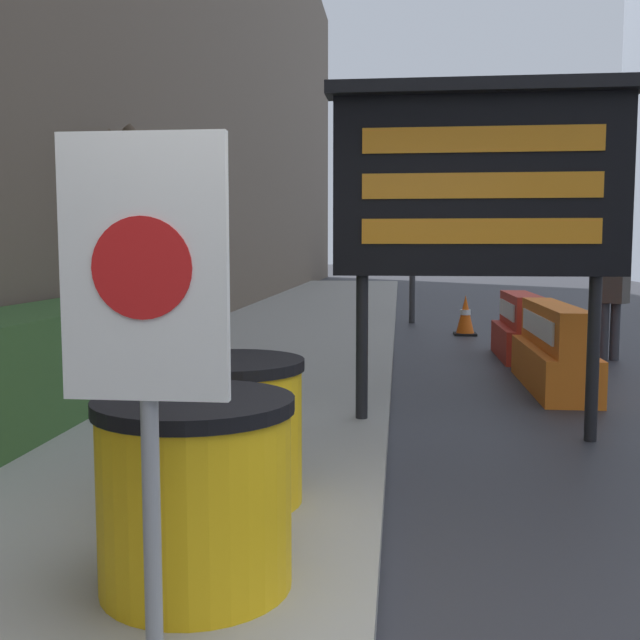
# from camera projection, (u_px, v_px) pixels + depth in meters

# --- Properties ---
(hedge_strip) EXTENTS (0.90, 5.96, 0.89)m
(hedge_strip) POSITION_uv_depth(u_px,v_px,m) (23.00, 368.00, 5.98)
(hedge_strip) COLOR #335628
(hedge_strip) RESTS_ON sidewalk_left
(bare_tree) EXTENTS (1.71, 1.85, 3.09)m
(bare_tree) POSITION_uv_depth(u_px,v_px,m) (172.00, 236.00, 9.48)
(bare_tree) COLOR #4C3D2D
(bare_tree) RESTS_ON sidewalk_left
(barrel_drum_foreground) EXTENTS (0.83, 0.83, 0.80)m
(barrel_drum_foreground) POSITION_uv_depth(u_px,v_px,m) (195.00, 492.00, 3.11)
(barrel_drum_foreground) COLOR yellow
(barrel_drum_foreground) RESTS_ON sidewalk_left
(barrel_drum_middle) EXTENTS (0.83, 0.83, 0.80)m
(barrel_drum_middle) POSITION_uv_depth(u_px,v_px,m) (230.00, 430.00, 4.14)
(barrel_drum_middle) COLOR yellow
(barrel_drum_middle) RESTS_ON sidewalk_left
(warning_sign) EXTENTS (0.55, 0.08, 1.78)m
(warning_sign) POSITION_uv_depth(u_px,v_px,m) (145.00, 309.00, 2.41)
(warning_sign) COLOR gray
(warning_sign) RESTS_ON sidewalk_left
(message_board) EXTENTS (2.42, 0.36, 2.83)m
(message_board) POSITION_uv_depth(u_px,v_px,m) (479.00, 183.00, 5.89)
(message_board) COLOR black
(message_board) RESTS_ON ground_plane
(jersey_barrier_orange_near) EXTENTS (0.57, 2.19, 0.93)m
(jersey_barrier_orange_near) POSITION_uv_depth(u_px,v_px,m) (553.00, 352.00, 8.16)
(jersey_barrier_orange_near) COLOR orange
(jersey_barrier_orange_near) RESTS_ON ground_plane
(jersey_barrier_red_striped) EXTENTS (0.61, 1.64, 0.90)m
(jersey_barrier_red_striped) POSITION_uv_depth(u_px,v_px,m) (520.00, 330.00, 10.40)
(jersey_barrier_red_striped) COLOR red
(jersey_barrier_red_striped) RESTS_ON ground_plane
(traffic_cone_near) EXTENTS (0.39, 0.39, 0.70)m
(traffic_cone_near) POSITION_uv_depth(u_px,v_px,m) (465.00, 316.00, 13.08)
(traffic_cone_near) COLOR black
(traffic_cone_near) RESTS_ON ground_plane
(traffic_light_near_curb) EXTENTS (0.28, 0.44, 3.42)m
(traffic_light_near_curb) POSITION_uv_depth(u_px,v_px,m) (413.00, 199.00, 14.82)
(traffic_light_near_curb) COLOR #2D2D30
(traffic_light_near_curb) RESTS_ON ground_plane
(pedestrian_worker) EXTENTS (0.49, 0.47, 1.63)m
(pedestrian_worker) POSITION_uv_depth(u_px,v_px,m) (611.00, 290.00, 10.16)
(pedestrian_worker) COLOR #333338
(pedestrian_worker) RESTS_ON ground_plane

